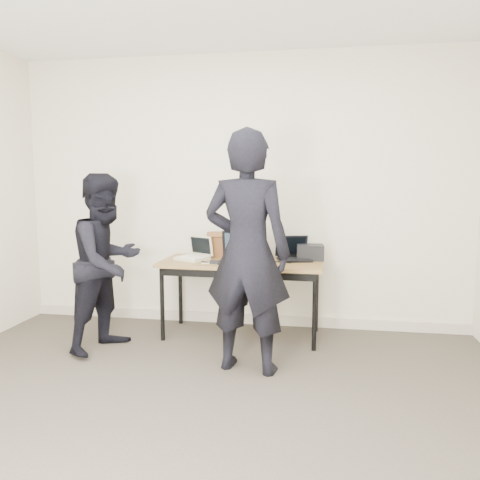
% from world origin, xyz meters
% --- Properties ---
extents(room, '(4.60, 4.60, 2.80)m').
position_xyz_m(room, '(0.00, 0.00, 1.35)').
color(room, '#433C33').
rests_on(room, ground).
extents(desk, '(1.52, 0.69, 0.72)m').
position_xyz_m(desk, '(0.07, 1.84, 0.66)').
color(desk, brown).
rests_on(desk, ground).
extents(laptop_beige, '(0.36, 0.36, 0.22)m').
position_xyz_m(laptop_beige, '(-0.38, 1.86, 0.76)').
color(laptop_beige, beige).
rests_on(laptop_beige, desk).
extents(laptop_center, '(0.38, 0.37, 0.28)m').
position_xyz_m(laptop_center, '(0.07, 1.81, 0.78)').
color(laptop_center, black).
rests_on(laptop_center, desk).
extents(laptop_right, '(0.37, 0.36, 0.22)m').
position_xyz_m(laptop_right, '(0.54, 2.00, 0.77)').
color(laptop_right, black).
rests_on(laptop_right, desk).
extents(leather_satchel, '(0.36, 0.19, 0.25)m').
position_xyz_m(leather_satchel, '(-0.11, 2.07, 0.85)').
color(leather_satchel, brown).
rests_on(leather_satchel, desk).
extents(tissue, '(0.14, 0.12, 0.08)m').
position_xyz_m(tissue, '(-0.08, 2.07, 1.00)').
color(tissue, white).
rests_on(tissue, leather_satchel).
extents(equipment_box, '(0.26, 0.23, 0.14)m').
position_xyz_m(equipment_box, '(0.70, 2.03, 0.79)').
color(equipment_box, black).
rests_on(equipment_box, desk).
extents(power_brick, '(0.08, 0.05, 0.03)m').
position_xyz_m(power_brick, '(-0.15, 1.67, 0.73)').
color(power_brick, black).
rests_on(power_brick, desk).
extents(cables, '(1.15, 0.40, 0.01)m').
position_xyz_m(cables, '(0.10, 1.81, 0.72)').
color(cables, black).
rests_on(cables, desk).
extents(person_typist, '(0.73, 0.54, 1.85)m').
position_xyz_m(person_typist, '(0.24, 1.08, 0.92)').
color(person_typist, black).
rests_on(person_typist, ground).
extents(person_observer, '(0.80, 0.90, 1.53)m').
position_xyz_m(person_observer, '(-1.02, 1.34, 0.76)').
color(person_observer, black).
rests_on(person_observer, ground).
extents(baseboard, '(4.50, 0.03, 0.10)m').
position_xyz_m(baseboard, '(0.00, 2.23, 0.05)').
color(baseboard, '#BAB09A').
rests_on(baseboard, ground).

